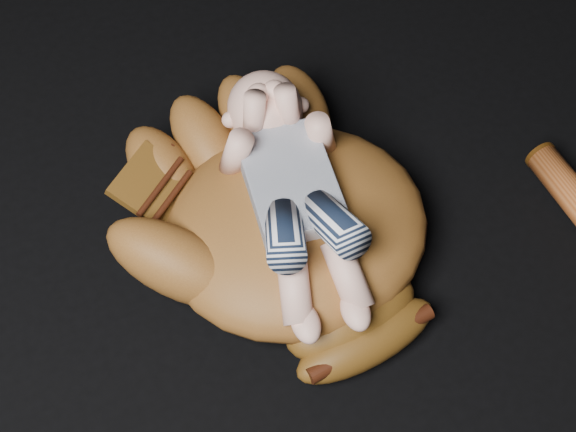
% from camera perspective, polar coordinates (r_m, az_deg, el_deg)
% --- Properties ---
extents(baseball_glove, '(0.48, 0.54, 0.16)m').
position_cam_1_polar(baseball_glove, '(1.15, 0.51, -0.26)').
color(baseball_glove, brown).
rests_on(baseball_glove, ground).
extents(newborn_baby, '(0.24, 0.41, 0.16)m').
position_cam_1_polar(newborn_baby, '(1.10, 0.59, 1.19)').
color(newborn_baby, '#E6A994').
rests_on(newborn_baby, baseball_glove).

